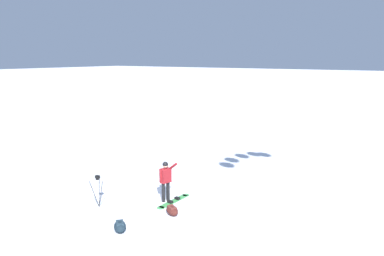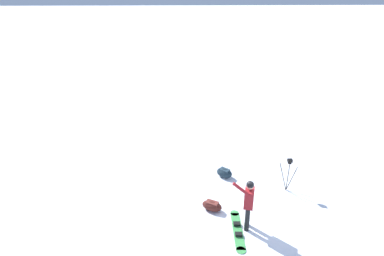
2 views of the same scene
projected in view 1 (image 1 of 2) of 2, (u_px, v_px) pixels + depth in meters
ground_plane at (150, 201)px, 13.89m from camera, size 300.00×300.00×0.00m
snowboarder at (166, 178)px, 13.66m from camera, size 0.46×0.71×1.62m
snowboard at (174, 201)px, 13.80m from camera, size 1.81×0.37×0.10m
gear_bag_large at (172, 210)px, 12.62m from camera, size 0.63×0.74×0.32m
camera_tripod at (98, 184)px, 13.14m from camera, size 0.56×0.53×1.24m
gear_bag_small at (120, 226)px, 11.40m from camera, size 0.69×0.72×0.34m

